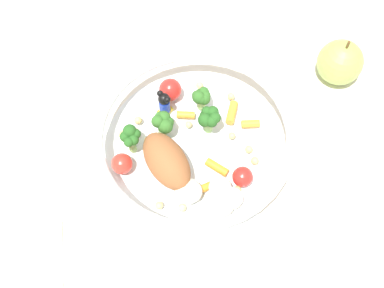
{
  "coord_description": "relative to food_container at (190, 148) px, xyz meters",
  "views": [
    {
      "loc": [
        -0.28,
        0.08,
        0.57
      ],
      "look_at": [
        -0.0,
        0.0,
        0.03
      ],
      "focal_mm": 44.6,
      "sensor_mm": 36.0,
      "label": 1
    }
  ],
  "objects": [
    {
      "name": "ground_plane",
      "position": [
        0.01,
        -0.01,
        -0.03
      ],
      "size": [
        2.4,
        2.4,
        0.0
      ],
      "primitive_type": "plane",
      "color": "silver"
    },
    {
      "name": "food_container",
      "position": [
        0.0,
        0.0,
        0.0
      ],
      "size": [
        0.26,
        0.26,
        0.06
      ],
      "color": "white",
      "rests_on": "ground_plane"
    },
    {
      "name": "loose_apple",
      "position": [
        0.08,
        -0.24,
        0.0
      ],
      "size": [
        0.06,
        0.06,
        0.08
      ],
      "color": "#8CB74C",
      "rests_on": "ground_plane"
    },
    {
      "name": "folded_napkin",
      "position": [
        -0.09,
        0.25,
        -0.02
      ],
      "size": [
        0.12,
        0.14,
        0.01
      ],
      "primitive_type": "cube",
      "rotation": [
        0.0,
        0.0,
        -0.12
      ],
      "color": "silver",
      "rests_on": "ground_plane"
    }
  ]
}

